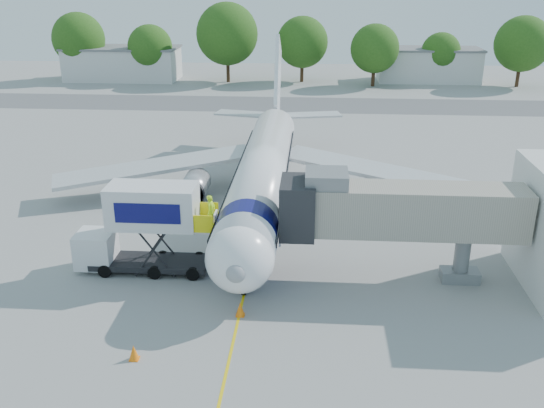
# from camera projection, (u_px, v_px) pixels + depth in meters

# --- Properties ---
(ground) EXTENTS (160.00, 160.00, 0.00)m
(ground) POSITION_uv_depth(u_px,v_px,m) (259.00, 227.00, 43.11)
(ground) COLOR gray
(ground) RESTS_ON ground
(guidance_line) EXTENTS (0.15, 70.00, 0.01)m
(guidance_line) POSITION_uv_depth(u_px,v_px,m) (259.00, 227.00, 43.10)
(guidance_line) COLOR yellow
(guidance_line) RESTS_ON ground
(taxiway_strip) EXTENTS (120.00, 10.00, 0.01)m
(taxiway_strip) POSITION_uv_depth(u_px,v_px,m) (287.00, 104.00, 82.14)
(taxiway_strip) COLOR #59595B
(taxiway_strip) RESTS_ON ground
(aircraft) EXTENTS (34.17, 37.73, 11.35)m
(aircraft) POSITION_uv_depth(u_px,v_px,m) (264.00, 170.00, 45.87)
(aircraft) COLOR white
(aircraft) RESTS_ON ground
(jet_bridge) EXTENTS (13.90, 3.20, 6.60)m
(jet_bridge) POSITION_uv_depth(u_px,v_px,m) (387.00, 210.00, 34.50)
(jet_bridge) COLOR #A1988A
(jet_bridge) RESTS_ON ground
(catering_hiloader) EXTENTS (8.57, 2.44, 5.50)m
(catering_hiloader) POSITION_uv_depth(u_px,v_px,m) (144.00, 229.00, 36.01)
(catering_hiloader) COLOR black
(catering_hiloader) RESTS_ON ground
(ground_tug) EXTENTS (3.44, 2.42, 1.24)m
(ground_tug) POSITION_uv_depth(u_px,v_px,m) (182.00, 406.00, 24.56)
(ground_tug) COLOR silver
(ground_tug) RESTS_ON ground
(safety_cone_a) EXTENTS (0.50, 0.50, 0.79)m
(safety_cone_a) POSITION_uv_depth(u_px,v_px,m) (240.00, 309.00, 32.04)
(safety_cone_a) COLOR orange
(safety_cone_a) RESTS_ON ground
(safety_cone_b) EXTENTS (0.48, 0.48, 0.77)m
(safety_cone_b) POSITION_uv_depth(u_px,v_px,m) (134.00, 353.00, 28.44)
(safety_cone_b) COLOR orange
(safety_cone_b) RESTS_ON ground
(outbuilding_left) EXTENTS (18.40, 8.40, 5.30)m
(outbuilding_left) POSITION_uv_depth(u_px,v_px,m) (123.00, 63.00, 99.75)
(outbuilding_left) COLOR silver
(outbuilding_left) RESTS_ON ground
(outbuilding_right) EXTENTS (16.40, 7.40, 5.30)m
(outbuilding_right) POSITION_uv_depth(u_px,v_px,m) (428.00, 65.00, 98.32)
(outbuilding_right) COLOR silver
(outbuilding_right) RESTS_ON ground
(tree_a) EXTENTS (8.46, 8.46, 10.79)m
(tree_a) POSITION_uv_depth(u_px,v_px,m) (79.00, 39.00, 98.33)
(tree_a) COLOR #382314
(tree_a) RESTS_ON ground
(tree_b) EXTENTS (7.09, 7.09, 9.04)m
(tree_b) POSITION_uv_depth(u_px,v_px,m) (150.00, 47.00, 96.91)
(tree_b) COLOR #382314
(tree_b) RESTS_ON ground
(tree_c) EXTENTS (9.77, 9.77, 12.46)m
(tree_c) POSITION_uv_depth(u_px,v_px,m) (227.00, 34.00, 95.79)
(tree_c) COLOR #382314
(tree_c) RESTS_ON ground
(tree_d) EXTENTS (8.11, 8.11, 10.34)m
(tree_d) POSITION_uv_depth(u_px,v_px,m) (302.00, 42.00, 96.34)
(tree_d) COLOR #382314
(tree_d) RESTS_ON ground
(tree_e) EXTENTS (7.45, 7.45, 9.50)m
(tree_e) POSITION_uv_depth(u_px,v_px,m) (375.00, 49.00, 92.88)
(tree_e) COLOR #382314
(tree_e) RESTS_ON ground
(tree_f) EXTENTS (6.19, 6.19, 7.89)m
(tree_f) POSITION_uv_depth(u_px,v_px,m) (441.00, 52.00, 96.48)
(tree_f) COLOR #382314
(tree_f) RESTS_ON ground
(tree_g) EXTENTS (8.41, 8.41, 10.73)m
(tree_g) POSITION_uv_depth(u_px,v_px,m) (523.00, 44.00, 92.17)
(tree_g) COLOR #382314
(tree_g) RESTS_ON ground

